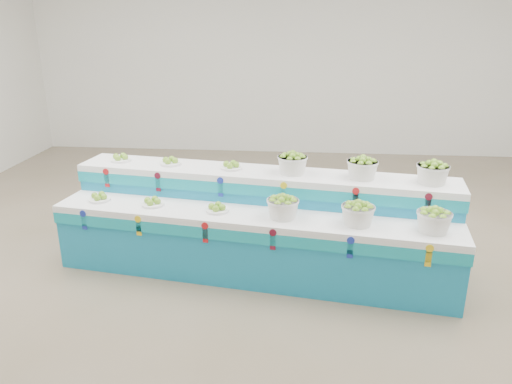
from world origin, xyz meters
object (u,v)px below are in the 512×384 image
display_stand (256,224)px  basket_upper_right (433,172)px  basket_lower_left (283,207)px  plate_upper_mid (170,161)px

display_stand → basket_upper_right: 1.87m
basket_lower_left → plate_upper_mid: plate_upper_mid is taller
basket_lower_left → plate_upper_mid: 1.50m
basket_lower_left → basket_upper_right: basket_upper_right is taller
display_stand → basket_lower_left: 0.53m
basket_lower_left → plate_upper_mid: (-1.30, 0.72, 0.23)m
display_stand → basket_lower_left: size_ratio=13.15×
display_stand → plate_upper_mid: 1.22m
plate_upper_mid → basket_upper_right: (2.76, -0.42, 0.07)m
display_stand → basket_upper_right: size_ratio=13.15×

